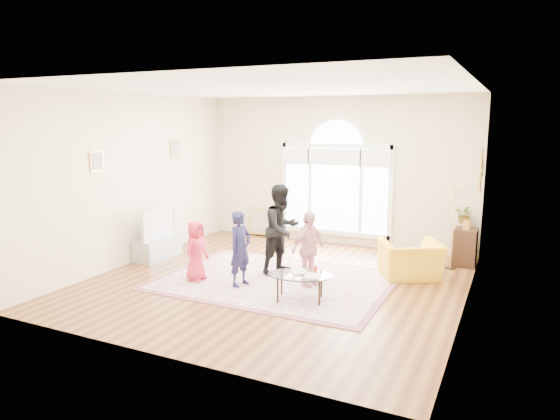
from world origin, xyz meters
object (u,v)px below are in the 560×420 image
at_px(television, 157,223).
at_px(armchair, 410,260).
at_px(area_rug, 276,281).
at_px(tv_console, 157,248).
at_px(coffee_table, 300,276).

height_order(television, armchair, television).
bearing_deg(television, area_rug, -5.82).
bearing_deg(tv_console, armchair, 10.85).
xyz_separation_m(area_rug, armchair, (2.01, 1.19, 0.31)).
bearing_deg(coffee_table, tv_console, 148.85).
bearing_deg(area_rug, television, 174.18).
relative_size(tv_console, coffee_table, 0.91).
relative_size(coffee_table, armchair, 1.12).
bearing_deg(coffee_table, area_rug, 121.51).
distance_m(area_rug, tv_console, 2.76).
height_order(television, coffee_table, television).
relative_size(area_rug, coffee_table, 3.27).
bearing_deg(area_rug, armchair, 30.56).
bearing_deg(armchair, area_rug, 1.77).
height_order(area_rug, television, television).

